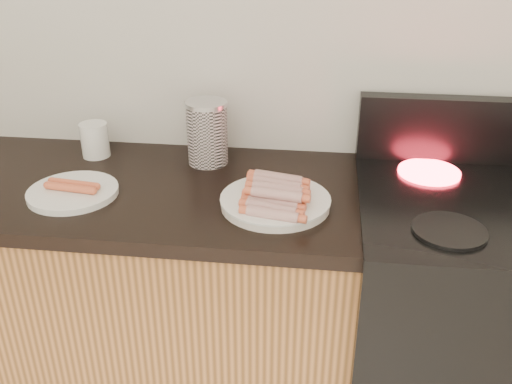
# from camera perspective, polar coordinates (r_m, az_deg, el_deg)

# --- Properties ---
(wall_back) EXTENTS (4.00, 0.04, 2.60)m
(wall_back) POSITION_cam_1_polar(r_m,az_deg,el_deg) (1.79, -2.51, 16.43)
(wall_back) COLOR silver
(wall_back) RESTS_ON ground
(cabinet_base) EXTENTS (2.20, 0.59, 0.86)m
(cabinet_base) POSITION_cam_1_polar(r_m,az_deg,el_deg) (2.10, -22.95, -10.14)
(cabinet_base) COLOR #A76A35
(cabinet_base) RESTS_ON floor
(stove) EXTENTS (0.76, 0.65, 0.91)m
(stove) POSITION_cam_1_polar(r_m,az_deg,el_deg) (1.89, 20.96, -13.36)
(stove) COLOR black
(stove) RESTS_ON floor
(stove_panel) EXTENTS (0.76, 0.06, 0.20)m
(stove_panel) POSITION_cam_1_polar(r_m,az_deg,el_deg) (1.86, 21.96, 5.69)
(stove_panel) COLOR black
(stove_panel) RESTS_ON stove
(burner_near_left) EXTENTS (0.18, 0.18, 0.01)m
(burner_near_left) POSITION_cam_1_polar(r_m,az_deg,el_deg) (1.46, 18.77, -3.67)
(burner_near_left) COLOR black
(burner_near_left) RESTS_ON stove
(burner_far_left) EXTENTS (0.18, 0.18, 0.01)m
(burner_far_left) POSITION_cam_1_polar(r_m,az_deg,el_deg) (1.76, 16.92, 1.92)
(burner_far_left) COLOR #FF1E2D
(burner_far_left) RESTS_ON stove
(main_plate) EXTENTS (0.35, 0.35, 0.02)m
(main_plate) POSITION_cam_1_polar(r_m,az_deg,el_deg) (1.52, 1.94, -1.08)
(main_plate) COLOR white
(main_plate) RESTS_ON counter_slab
(side_plate) EXTENTS (0.31, 0.31, 0.02)m
(side_plate) POSITION_cam_1_polar(r_m,az_deg,el_deg) (1.66, -17.83, -0.01)
(side_plate) COLOR silver
(side_plate) RESTS_ON counter_slab
(hotdog_pile) EXTENTS (0.14, 0.28, 0.05)m
(hotdog_pile) POSITION_cam_1_polar(r_m,az_deg,el_deg) (1.51, 1.96, -0.00)
(hotdog_pile) COLOR maroon
(hotdog_pile) RESTS_ON main_plate
(plain_sausages) EXTENTS (0.14, 0.07, 0.02)m
(plain_sausages) POSITION_cam_1_polar(r_m,az_deg,el_deg) (1.65, -17.93, 0.60)
(plain_sausages) COLOR #D87E40
(plain_sausages) RESTS_ON side_plate
(canister) EXTENTS (0.13, 0.13, 0.20)m
(canister) POSITION_cam_1_polar(r_m,az_deg,el_deg) (1.76, -4.90, 5.95)
(canister) COLOR white
(canister) RESTS_ON counter_slab
(mug) EXTENTS (0.11, 0.11, 0.11)m
(mug) POSITION_cam_1_polar(r_m,az_deg,el_deg) (1.88, -15.82, 5.03)
(mug) COLOR white
(mug) RESTS_ON counter_slab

